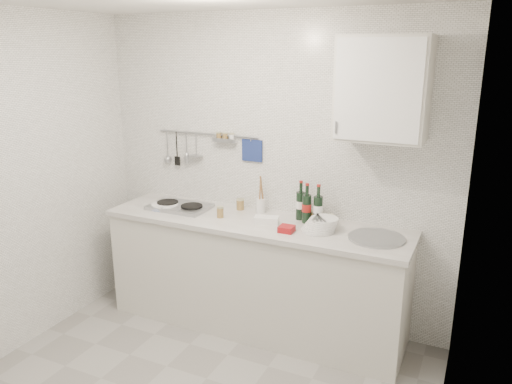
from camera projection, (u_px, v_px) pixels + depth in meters
back_wall at (271, 171)px, 4.07m from camera, size 3.00×0.02×2.50m
wall_right at (451, 270)px, 2.24m from camera, size 0.02×2.80×2.50m
counter at (256, 277)px, 4.03m from camera, size 2.44×0.64×0.96m
wall_rail at (205, 145)px, 4.24m from camera, size 0.98×0.09×0.34m
wall_cabinet at (383, 89)px, 3.36m from camera, size 0.60×0.38×0.70m
plate_stack_hob at (164, 206)px, 4.19m from camera, size 0.24×0.24×0.03m
plate_stack_sink at (321, 225)px, 3.66m from camera, size 0.27×0.25×0.11m
wine_bottles at (308, 203)px, 3.82m from camera, size 0.23×0.13×0.31m
butter_dish at (266, 220)px, 3.82m from camera, size 0.20×0.14×0.06m
strawberry_punnet at (287, 229)px, 3.65m from camera, size 0.11×0.11×0.04m
utensil_crock at (261, 204)px, 4.06m from camera, size 0.08×0.08×0.31m
jar_a at (240, 204)px, 4.15m from camera, size 0.07×0.07×0.09m
jar_b at (330, 220)px, 3.78m from camera, size 0.06×0.06×0.08m
jar_c at (314, 216)px, 3.86m from camera, size 0.06×0.06×0.08m
jar_d at (220, 212)px, 3.95m from camera, size 0.06×0.06×0.09m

